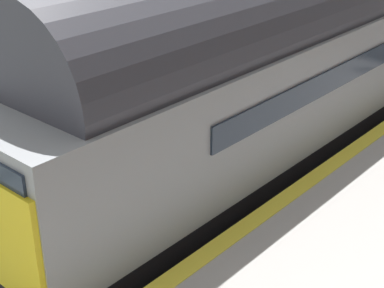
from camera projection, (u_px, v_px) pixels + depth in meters
name	position (u px, v px, depth m)	size (l,w,h in m)	color
ground_plane	(194.00, 218.00, 11.03)	(140.00, 140.00, 0.00)	slate
track_main	(194.00, 216.00, 11.01)	(2.50, 60.00, 0.15)	gray
track_adjacent_west	(80.00, 161.00, 12.99)	(2.50, 60.00, 0.15)	gray
station_platform	(377.00, 278.00, 8.68)	(4.00, 44.00, 1.01)	#A4A09C
diesel_locomotive	(350.00, 30.00, 13.69)	(2.74, 19.79, 4.68)	black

